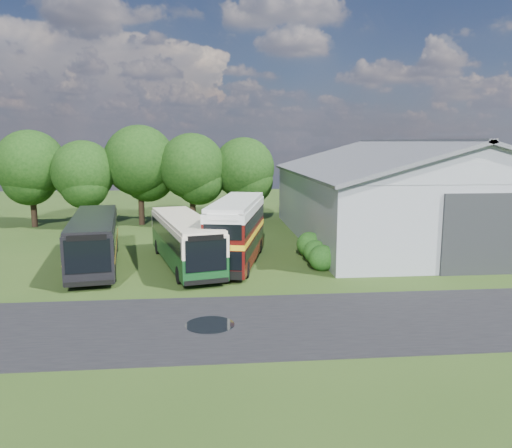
{
  "coord_description": "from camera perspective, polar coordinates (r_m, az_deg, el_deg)",
  "views": [
    {
      "loc": [
        -1.47,
        -24.13,
        8.04
      ],
      "look_at": [
        1.6,
        8.0,
        2.68
      ],
      "focal_mm": 35.0,
      "sensor_mm": 36.0,
      "label": 1
    }
  ],
  "objects": [
    {
      "name": "tree_right_b",
      "position": [
        48.93,
        -1.4,
        6.38
      ],
      "size": [
        5.98,
        5.98,
        8.45
      ],
      "color": "black",
      "rests_on": "ground"
    },
    {
      "name": "shrub_mid",
      "position": [
        33.87,
        6.76,
        -4.37
      ],
      "size": [
        1.6,
        1.6,
        1.6
      ],
      "primitive_type": "sphere",
      "color": "#194714",
      "rests_on": "ground"
    },
    {
      "name": "tree_right_a",
      "position": [
        48.02,
        -7.33,
        6.54
      ],
      "size": [
        6.26,
        6.26,
        8.83
      ],
      "color": "black",
      "rests_on": "ground"
    },
    {
      "name": "tree_left_a",
      "position": [
        51.41,
        -24.36,
        6.18
      ],
      "size": [
        6.46,
        6.46,
        9.12
      ],
      "color": "black",
      "rests_on": "ground"
    },
    {
      "name": "bus_maroon_double",
      "position": [
        32.88,
        -2.21,
        -0.92
      ],
      "size": [
        4.62,
        10.28,
        4.28
      ],
      "rotation": [
        0.0,
        0.0,
        -0.22
      ],
      "color": "black",
      "rests_on": "ground"
    },
    {
      "name": "shrub_back",
      "position": [
        35.77,
        6.09,
        -3.61
      ],
      "size": [
        1.8,
        1.8,
        1.8
      ],
      "primitive_type": "sphere",
      "color": "#194714",
      "rests_on": "ground"
    },
    {
      "name": "ground",
      "position": [
        25.48,
        -1.9,
        -8.97
      ],
      "size": [
        120.0,
        120.0,
        0.0
      ],
      "primitive_type": "plane",
      "color": "#233B12",
      "rests_on": "ground"
    },
    {
      "name": "storage_shed",
      "position": [
        43.54,
        16.83,
        3.92
      ],
      "size": [
        18.8,
        24.8,
        8.15
      ],
      "color": "gray",
      "rests_on": "ground"
    },
    {
      "name": "shrub_front",
      "position": [
        31.98,
        7.52,
        -5.22
      ],
      "size": [
        1.7,
        1.7,
        1.7
      ],
      "primitive_type": "sphere",
      "color": "#194714",
      "rests_on": "ground"
    },
    {
      "name": "tree_left_b",
      "position": [
        49.09,
        -19.14,
        5.66
      ],
      "size": [
        5.78,
        5.78,
        8.16
      ],
      "color": "black",
      "rests_on": "ground"
    },
    {
      "name": "bus_dark_single",
      "position": [
        33.93,
        -17.98,
        -1.73
      ],
      "size": [
        4.59,
        12.18,
        3.28
      ],
      "rotation": [
        0.0,
        0.0,
        0.16
      ],
      "color": "black",
      "rests_on": "ground"
    },
    {
      "name": "asphalt_road",
      "position": [
        23.05,
        6.18,
        -11.04
      ],
      "size": [
        60.0,
        8.0,
        0.02
      ],
      "primitive_type": "cube",
      "color": "black",
      "rests_on": "ground"
    },
    {
      "name": "bus_green_single",
      "position": [
        32.73,
        -8.12,
        -1.84
      ],
      "size": [
        5.4,
        11.85,
        3.18
      ],
      "rotation": [
        0.0,
        0.0,
        0.25
      ],
      "color": "black",
      "rests_on": "ground"
    },
    {
      "name": "puddle",
      "position": [
        22.61,
        -5.29,
        -11.44
      ],
      "size": [
        2.2,
        2.2,
        0.01
      ],
      "primitive_type": "cylinder",
      "color": "black",
      "rests_on": "ground"
    },
    {
      "name": "tree_mid",
      "position": [
        49.4,
        -13.16,
        7.03
      ],
      "size": [
        6.8,
        6.8,
        9.6
      ],
      "color": "black",
      "rests_on": "ground"
    }
  ]
}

